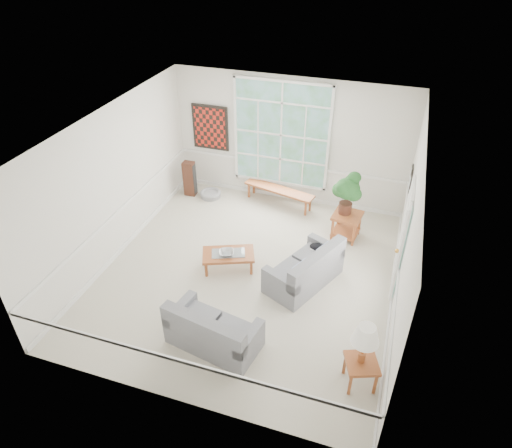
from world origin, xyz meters
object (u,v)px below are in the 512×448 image
at_px(loveseat_front, 214,326).
at_px(coffee_table, 229,261).
at_px(end_table, 346,226).
at_px(side_table, 360,372).
at_px(loveseat_right, 304,265).

bearing_deg(loveseat_front, coffee_table, 114.74).
bearing_deg(end_table, side_table, -77.94).
relative_size(loveseat_front, coffee_table, 1.47).
xyz_separation_m(loveseat_front, side_table, (2.34, -0.03, -0.16)).
height_order(loveseat_right, side_table, loveseat_right).
height_order(loveseat_right, end_table, loveseat_right).
bearing_deg(loveseat_front, side_table, 9.86).
xyz_separation_m(end_table, side_table, (0.78, -3.67, -0.05)).
distance_m(loveseat_right, end_table, 1.80).
bearing_deg(coffee_table, end_table, 19.10).
bearing_deg(side_table, end_table, 102.06).
bearing_deg(end_table, loveseat_right, -107.21).
relative_size(loveseat_right, side_table, 3.22).
xyz_separation_m(coffee_table, end_table, (2.02, 1.78, 0.10)).
height_order(loveseat_front, end_table, loveseat_front).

